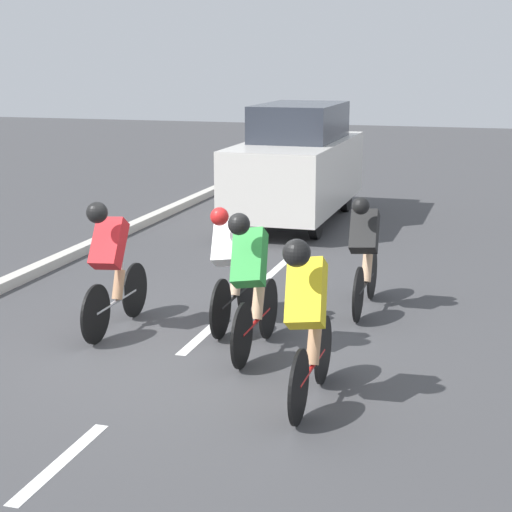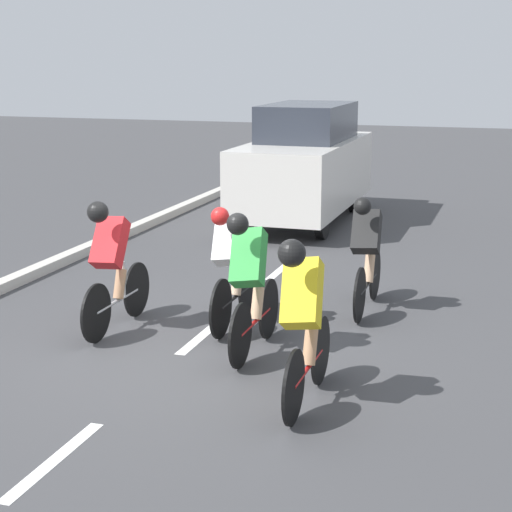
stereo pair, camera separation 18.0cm
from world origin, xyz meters
name	(u,v)px [view 1 (the left image)]	position (x,y,z in m)	size (l,w,h in m)	color
ground_plane	(185,351)	(0.00, 0.00, 0.00)	(60.00, 60.00, 0.00)	#424244
lane_stripe_near	(61,462)	(0.00, 2.64, 0.00)	(0.12, 1.40, 0.01)	white
lane_stripe_mid	(203,335)	(0.00, -0.56, 0.00)	(0.12, 1.40, 0.01)	white
lane_stripe_far	(278,268)	(0.00, -3.76, 0.00)	(0.12, 1.40, 0.01)	white
cyclist_green	(251,279)	(-0.70, -0.11, 0.81)	(0.40, 1.64, 1.54)	black
cyclist_black	(365,251)	(-1.56, -1.98, 0.75)	(0.35, 1.68, 1.45)	black
cyclist_yellow	(307,315)	(-1.55, 1.03, 0.84)	(0.39, 1.63, 1.57)	black
cyclist_white	(230,264)	(-0.20, -0.93, 0.74)	(0.38, 1.64, 1.44)	black
cyclist_red	(110,262)	(1.03, -0.39, 0.81)	(0.35, 1.67, 1.52)	black
support_car	(297,164)	(0.60, -7.35, 1.09)	(1.70, 4.41, 2.18)	black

